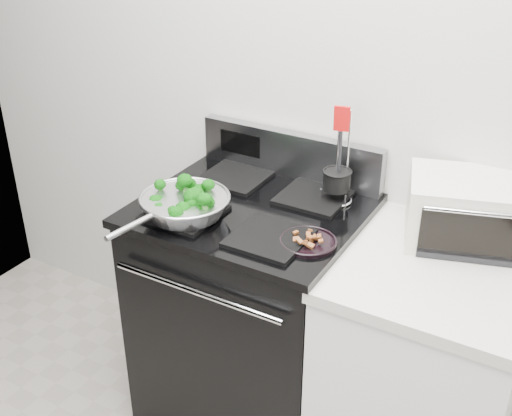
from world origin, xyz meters
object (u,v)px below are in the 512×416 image
Objects in this scene: gas_range at (252,309)px; toaster_oven at (467,211)px; utensil_holder at (337,185)px; bacon_plate at (308,239)px; skillet at (184,204)px.

toaster_oven is at bearing 15.40° from gas_range.
utensil_holder is 0.82× the size of toaster_oven.
toaster_oven reaches higher than gas_range.
utensil_holder reaches higher than bacon_plate.
utensil_holder is at bearing 97.48° from bacon_plate.
bacon_plate is 0.54m from toaster_oven.
gas_range is 2.26× the size of skillet.
bacon_plate is at bearing -95.41° from utensil_holder.
skillet is (-0.16, -0.19, 0.51)m from gas_range.
gas_range is 0.61m from utensil_holder.
bacon_plate is 0.42× the size of toaster_oven.
toaster_oven is at bearing 37.97° from bacon_plate.
bacon_plate is at bearing 16.25° from skillet.
skillet is 0.95m from toaster_oven.
skillet is 1.36× the size of utensil_holder.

